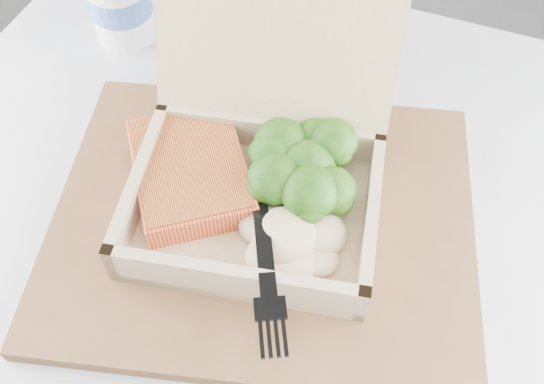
% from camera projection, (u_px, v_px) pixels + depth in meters
% --- Properties ---
extents(cafe_table, '(0.84, 0.84, 0.70)m').
position_uv_depth(cafe_table, '(242.00, 303.00, 0.71)').
color(cafe_table, black).
rests_on(cafe_table, floor).
extents(serving_tray, '(0.40, 0.33, 0.02)m').
position_uv_depth(serving_tray, '(263.00, 221.00, 0.55)').
color(serving_tray, brown).
rests_on(serving_tray, cafe_table).
extents(takeout_container, '(0.22, 0.25, 0.19)m').
position_uv_depth(takeout_container, '(262.00, 150.00, 0.53)').
color(takeout_container, tan).
rests_on(takeout_container, serving_tray).
extents(salmon_fillet, '(0.14, 0.16, 0.03)m').
position_uv_depth(salmon_fillet, '(190.00, 172.00, 0.55)').
color(salmon_fillet, orange).
rests_on(salmon_fillet, takeout_container).
extents(broccoli_pile, '(0.11, 0.11, 0.04)m').
position_uv_depth(broccoli_pile, '(307.00, 170.00, 0.54)').
color(broccoli_pile, '#397019').
rests_on(broccoli_pile, takeout_container).
extents(mashed_potatoes, '(0.09, 0.08, 0.03)m').
position_uv_depth(mashed_potatoes, '(285.00, 236.00, 0.50)').
color(mashed_potatoes, '#CBB284').
rests_on(mashed_potatoes, takeout_container).
extents(plastic_fork, '(0.06, 0.17, 0.02)m').
position_uv_depth(plastic_fork, '(261.00, 213.00, 0.50)').
color(plastic_fork, black).
rests_on(plastic_fork, mashed_potatoes).
extents(paper_cup, '(0.07, 0.07, 0.09)m').
position_uv_depth(paper_cup, '(120.00, 1.00, 0.67)').
color(paper_cup, silver).
rests_on(paper_cup, cafe_table).
extents(receipt, '(0.08, 0.15, 0.00)m').
position_uv_depth(receipt, '(343.00, 90.00, 0.66)').
color(receipt, white).
rests_on(receipt, cafe_table).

